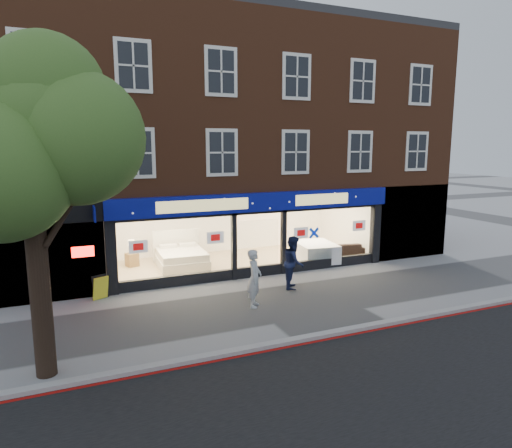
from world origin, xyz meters
TOP-DOWN VIEW (x-y plane):
  - ground at (0.00, 0.00)m, footprint 120.00×120.00m
  - kerb_line at (0.00, -3.10)m, footprint 60.00×0.10m
  - kerb_stone at (0.00, -2.90)m, footprint 60.00×0.25m
  - showroom_floor at (0.00, 5.25)m, footprint 11.00×4.50m
  - building at (-0.02, 6.93)m, footprint 19.00×8.26m
  - street_tree at (-7.57, -2.20)m, footprint 4.00×3.20m
  - display_bed at (-2.52, 5.40)m, footprint 2.08×2.47m
  - bedside_table at (-4.40, 6.18)m, footprint 0.57×0.57m
  - mattress_stack at (3.10, 4.00)m, footprint 1.79×2.14m
  - sofa at (4.58, 4.20)m, footprint 2.21×1.25m
  - a_board at (-5.94, 2.68)m, footprint 0.61×0.51m
  - pedestrian_grey at (-1.51, 0.01)m, footprint 0.73×0.81m
  - pedestrian_blue at (0.53, 1.22)m, footprint 1.07×1.15m

SIDE VIEW (x-z plane):
  - ground at x=0.00m, z-range 0.00..0.00m
  - kerb_line at x=0.00m, z-range 0.00..0.01m
  - showroom_floor at x=0.00m, z-range 0.00..0.10m
  - kerb_stone at x=0.00m, z-range 0.00..0.12m
  - bedside_table at x=-4.40m, z-range 0.10..0.65m
  - a_board at x=-5.94m, z-range 0.00..0.80m
  - sofa at x=4.58m, z-range 0.10..0.71m
  - display_bed at x=-2.52m, z-range -0.20..1.15m
  - mattress_stack at x=3.10m, z-range 0.10..0.87m
  - pedestrian_grey at x=-1.51m, z-range 0.00..1.85m
  - pedestrian_blue at x=0.53m, z-range 0.00..1.89m
  - street_tree at x=-7.57m, z-range 1.64..8.24m
  - building at x=-0.02m, z-range 1.52..11.82m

